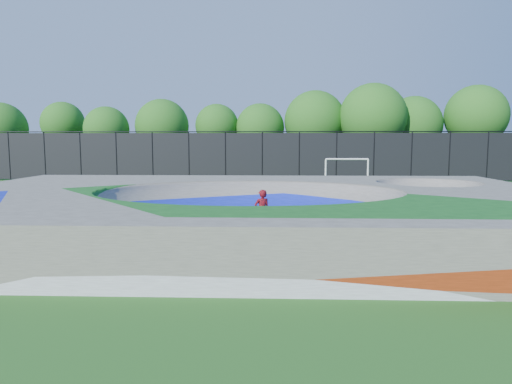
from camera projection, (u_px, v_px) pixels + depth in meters
ground at (249, 232)px, 16.40m from camera, size 120.00×120.00×0.00m
skate_deck at (249, 211)px, 16.32m from camera, size 22.00×14.00×1.50m
skater at (262, 212)px, 15.99m from camera, size 0.67×0.56×1.56m
skateboard at (262, 233)px, 16.07m from camera, size 0.81×0.49×0.05m
soccer_goal at (347, 167)px, 32.19m from camera, size 3.09×0.12×2.04m
fence at (262, 155)px, 37.02m from camera, size 48.09×0.09×4.04m
treeline at (284, 123)px, 41.92m from camera, size 52.25×7.34×8.37m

